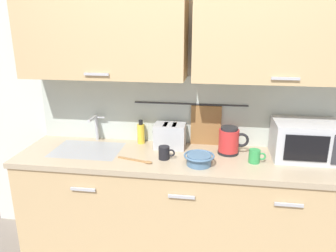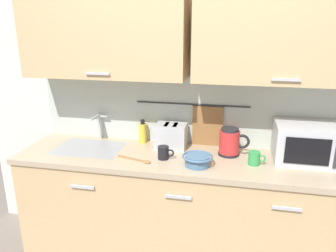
% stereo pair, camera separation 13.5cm
% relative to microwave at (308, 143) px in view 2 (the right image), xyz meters
% --- Properties ---
extents(counter_unit, '(2.53, 0.64, 0.90)m').
position_rel_microwave_xyz_m(counter_unit, '(-0.86, -0.11, -0.58)').
color(counter_unit, tan).
rests_on(counter_unit, ground).
extents(back_wall_assembly, '(3.70, 0.41, 2.50)m').
position_rel_microwave_xyz_m(back_wall_assembly, '(-0.85, 0.12, 0.49)').
color(back_wall_assembly, silver).
rests_on(back_wall_assembly, ground).
extents(sink_faucet, '(0.09, 0.17, 0.22)m').
position_rel_microwave_xyz_m(sink_faucet, '(-1.63, 0.12, 0.01)').
color(sink_faucet, '#B2B5BA').
rests_on(sink_faucet, counter_unit).
extents(microwave, '(0.46, 0.35, 0.27)m').
position_rel_microwave_xyz_m(microwave, '(0.00, 0.00, 0.00)').
color(microwave, silver).
rests_on(microwave, counter_unit).
extents(electric_kettle, '(0.23, 0.16, 0.21)m').
position_rel_microwave_xyz_m(electric_kettle, '(-0.54, -0.00, -0.03)').
color(electric_kettle, black).
rests_on(electric_kettle, counter_unit).
extents(dish_soap_bottle, '(0.06, 0.06, 0.20)m').
position_rel_microwave_xyz_m(dish_soap_bottle, '(-1.24, 0.12, -0.05)').
color(dish_soap_bottle, yellow).
rests_on(dish_soap_bottle, counter_unit).
extents(mug_near_sink, '(0.12, 0.08, 0.09)m').
position_rel_microwave_xyz_m(mug_near_sink, '(-1.00, -0.18, -0.09)').
color(mug_near_sink, black).
rests_on(mug_near_sink, counter_unit).
extents(mixing_bowl, '(0.21, 0.21, 0.08)m').
position_rel_microwave_xyz_m(mixing_bowl, '(-0.75, -0.25, -0.09)').
color(mixing_bowl, '#4C7093').
rests_on(mixing_bowl, counter_unit).
extents(toaster, '(0.26, 0.17, 0.19)m').
position_rel_microwave_xyz_m(toaster, '(-1.00, 0.06, -0.04)').
color(toaster, '#B7BABF').
rests_on(toaster, counter_unit).
extents(mug_by_kettle, '(0.12, 0.08, 0.09)m').
position_rel_microwave_xyz_m(mug_by_kettle, '(-0.37, -0.15, -0.09)').
color(mug_by_kettle, green).
rests_on(mug_by_kettle, counter_unit).
extents(wooden_spoon, '(0.27, 0.10, 0.01)m').
position_rel_microwave_xyz_m(wooden_spoon, '(-1.18, -0.25, -0.13)').
color(wooden_spoon, '#9E7042').
rests_on(wooden_spoon, counter_unit).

